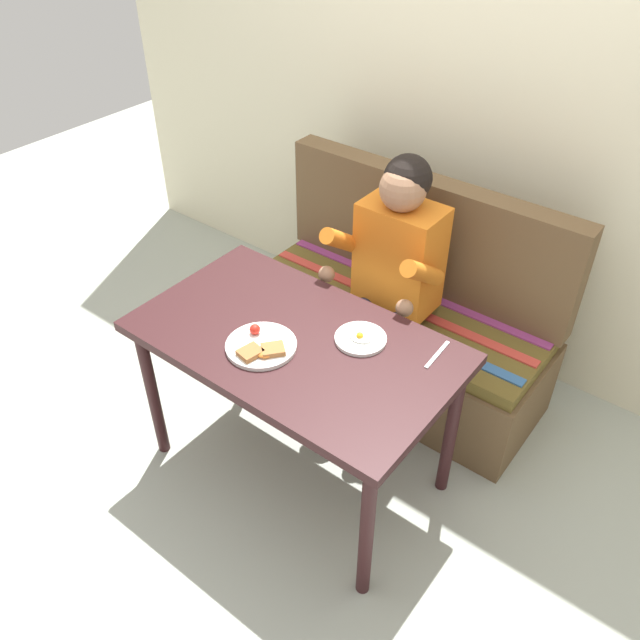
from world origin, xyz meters
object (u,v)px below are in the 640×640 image
at_px(couch, 399,321).
at_px(plate_eggs, 361,338).
at_px(table, 295,355).
at_px(plate_breakfast, 261,346).
at_px(fork, 437,354).
at_px(person, 390,267).

height_order(couch, plate_eggs, couch).
relative_size(table, plate_breakfast, 4.67).
distance_m(couch, plate_eggs, 0.77).
distance_m(plate_breakfast, fork, 0.63).
bearing_deg(fork, table, -155.17).
xyz_separation_m(couch, plate_eggs, (0.20, -0.63, 0.41)).
height_order(person, plate_breakfast, person).
distance_m(table, plate_breakfast, 0.16).
relative_size(person, plate_breakfast, 4.72).
xyz_separation_m(person, plate_breakfast, (-0.09, -0.71, 0.00)).
bearing_deg(table, plate_breakfast, -115.07).
bearing_deg(fork, person, 138.03).
height_order(table, couch, couch).
bearing_deg(plate_breakfast, plate_eggs, 45.45).
xyz_separation_m(table, person, (0.03, 0.59, 0.09)).
bearing_deg(person, plate_eggs, -69.79).
height_order(person, plate_eggs, person).
distance_m(table, fork, 0.52).
bearing_deg(plate_breakfast, couch, 86.35).
xyz_separation_m(plate_breakfast, fork, (0.52, 0.36, -0.01)).
height_order(plate_breakfast, plate_eggs, plate_breakfast).
bearing_deg(fork, plate_eggs, -161.50).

